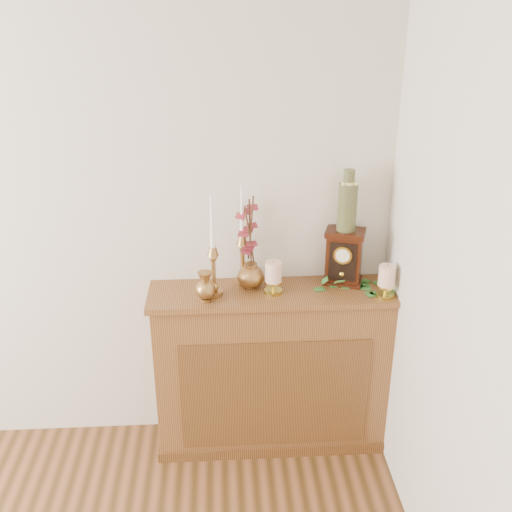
{
  "coord_description": "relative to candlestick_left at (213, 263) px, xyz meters",
  "views": [
    {
      "loc": [
        1.15,
        -0.54,
        2.3
      ],
      "look_at": [
        1.31,
        2.05,
        1.14
      ],
      "focal_mm": 42.0,
      "sensor_mm": 36.0,
      "label": 1
    }
  ],
  "objects": [
    {
      "name": "mantel_clock",
      "position": [
        0.65,
        0.09,
        -0.03
      ],
      "size": [
        0.22,
        0.19,
        0.29
      ],
      "rotation": [
        0.0,
        0.0,
        -0.31
      ],
      "color": "#36140A",
      "rests_on": "console_shelf"
    },
    {
      "name": "candlestick_center",
      "position": [
        0.14,
        0.12,
        0.0
      ],
      "size": [
        0.09,
        0.09,
        0.52
      ],
      "rotation": [
        0.0,
        0.0,
        -0.22
      ],
      "color": "olive",
      "rests_on": "console_shelf"
    },
    {
      "name": "pillar_candle_left",
      "position": [
        0.29,
        0.0,
        -0.08
      ],
      "size": [
        0.09,
        0.09,
        0.18
      ],
      "rotation": [
        0.0,
        0.0,
        -0.15
      ],
      "color": "gold",
      "rests_on": "console_shelf"
    },
    {
      "name": "bud_vase",
      "position": [
        -0.04,
        -0.07,
        -0.09
      ],
      "size": [
        0.1,
        0.1,
        0.16
      ],
      "rotation": [
        0.0,
        0.0,
        -0.35
      ],
      "color": "olive",
      "rests_on": "console_shelf"
    },
    {
      "name": "ivy_garland",
      "position": [
        0.7,
        0.03,
        -0.16
      ],
      "size": [
        0.49,
        0.19,
        0.08
      ],
      "rotation": [
        0.0,
        0.0,
        0.26
      ],
      "color": "#2D6B28",
      "rests_on": "console_shelf"
    },
    {
      "name": "candlestick_left",
      "position": [
        0.0,
        0.0,
        0.0
      ],
      "size": [
        0.09,
        0.09,
        0.51
      ],
      "rotation": [
        0.0,
        0.0,
        -0.01
      ],
      "color": "olive",
      "rests_on": "console_shelf"
    },
    {
      "name": "ginger_jar",
      "position": [
        0.18,
        0.1,
        0.06
      ],
      "size": [
        0.2,
        0.22,
        0.5
      ],
      "rotation": [
        0.0,
        0.0,
        -0.27
      ],
      "color": "olive",
      "rests_on": "console_shelf"
    },
    {
      "name": "ceramic_vase",
      "position": [
        0.65,
        0.1,
        0.26
      ],
      "size": [
        0.09,
        0.09,
        0.31
      ],
      "rotation": [
        0.0,
        0.0,
        -0.31
      ],
      "color": "#1A3425",
      "rests_on": "mantel_clock"
    },
    {
      "name": "console_shelf",
      "position": [
        0.29,
        0.03,
        -0.66
      ],
      "size": [
        1.24,
        0.34,
        0.93
      ],
      "color": "brown",
      "rests_on": "ground"
    },
    {
      "name": "pillar_candle_right",
      "position": [
        0.83,
        -0.07,
        -0.08
      ],
      "size": [
        0.09,
        0.09,
        0.17
      ],
      "rotation": [
        0.0,
        0.0,
        0.0
      ],
      "color": "gold",
      "rests_on": "console_shelf"
    }
  ]
}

